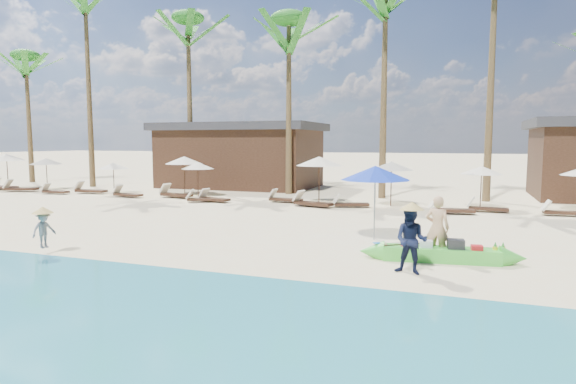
% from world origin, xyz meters
% --- Properties ---
extents(ground, '(240.00, 240.00, 0.00)m').
position_xyz_m(ground, '(0.00, 0.00, 0.00)').
color(ground, beige).
rests_on(ground, ground).
extents(wet_sand_strip, '(240.00, 4.50, 0.01)m').
position_xyz_m(wet_sand_strip, '(0.00, -5.00, 0.00)').
color(wet_sand_strip, tan).
rests_on(wet_sand_strip, ground).
extents(green_canoe, '(4.63, 0.99, 0.59)m').
position_xyz_m(green_canoe, '(5.76, 0.45, 0.20)').
color(green_canoe, green).
rests_on(green_canoe, ground).
extents(tourist, '(0.66, 0.49, 1.68)m').
position_xyz_m(tourist, '(5.65, 0.69, 0.84)').
color(tourist, tan).
rests_on(tourist, ground).
extents(vendor_green, '(0.85, 0.71, 1.58)m').
position_xyz_m(vendor_green, '(5.14, -1.03, 0.79)').
color(vendor_green, '#121832').
rests_on(vendor_green, ground).
extents(vendor_yellow, '(0.51, 0.72, 1.02)m').
position_xyz_m(vendor_yellow, '(-4.49, -2.41, 0.69)').
color(vendor_yellow, gray).
rests_on(vendor_yellow, ground).
extents(blue_umbrella, '(2.17, 2.17, 2.33)m').
position_xyz_m(blue_umbrella, '(3.67, 2.61, 2.11)').
color(blue_umbrella, '#99999E').
rests_on(blue_umbrella, ground).
extents(resort_parasol_0, '(2.23, 2.23, 2.29)m').
position_xyz_m(resort_parasol_0, '(-21.51, 10.79, 2.07)').
color(resort_parasol_0, '#3D2519').
rests_on(resort_parasol_0, ground).
extents(lounger_0_right, '(1.94, 0.63, 0.65)m').
position_xyz_m(lounger_0_right, '(-21.62, 10.50, 0.22)').
color(lounger_0_right, '#3D2519').
rests_on(lounger_0_right, ground).
extents(resort_parasol_1, '(1.96, 1.96, 2.02)m').
position_xyz_m(resort_parasol_1, '(-18.74, 11.30, 1.82)').
color(resort_parasol_1, '#3D2519').
rests_on(resort_parasol_1, ground).
extents(lounger_1_left, '(2.07, 1.25, 0.67)m').
position_xyz_m(lounger_1_left, '(-19.47, 9.85, 0.23)').
color(lounger_1_left, '#3D2519').
rests_on(lounger_1_left, ground).
extents(lounger_1_right, '(1.67, 0.62, 0.56)m').
position_xyz_m(lounger_1_right, '(-16.35, 9.50, 0.19)').
color(lounger_1_right, '#3D2519').
rests_on(lounger_1_right, ground).
extents(resort_parasol_2, '(1.79, 1.79, 1.84)m').
position_xyz_m(resort_parasol_2, '(-13.01, 10.69, 1.66)').
color(resort_parasol_2, '#3D2519').
rests_on(resort_parasol_2, ground).
extents(lounger_2_left, '(1.99, 0.80, 0.66)m').
position_xyz_m(lounger_2_left, '(-14.58, 10.40, 0.22)').
color(lounger_2_left, '#3D2519').
rests_on(lounger_2_left, ground).
extents(resort_parasol_3, '(2.17, 2.17, 2.24)m').
position_xyz_m(resort_parasol_3, '(-8.74, 11.54, 2.02)').
color(resort_parasol_3, '#3D2519').
rests_on(resort_parasol_3, ground).
extents(lounger_3_left, '(1.80, 0.66, 0.60)m').
position_xyz_m(lounger_3_left, '(-11.25, 9.56, 0.20)').
color(lounger_3_left, '#3D2519').
rests_on(lounger_3_left, ground).
extents(lounger_3_right, '(2.05, 0.94, 0.67)m').
position_xyz_m(lounger_3_right, '(-8.61, 10.27, 0.22)').
color(lounger_3_right, '#3D2519').
rests_on(lounger_3_right, ground).
extents(resort_parasol_4, '(1.87, 1.87, 1.93)m').
position_xyz_m(resort_parasol_4, '(-7.69, 11.24, 1.74)').
color(resort_parasol_4, '#3D2519').
rests_on(resort_parasol_4, ground).
extents(lounger_4_left, '(1.81, 0.90, 0.59)m').
position_xyz_m(lounger_4_left, '(-5.73, 9.36, 0.20)').
color(lounger_4_left, '#3D2519').
rests_on(lounger_4_left, ground).
extents(lounger_4_right, '(1.77, 1.02, 0.58)m').
position_xyz_m(lounger_4_right, '(-6.22, 9.05, 0.19)').
color(lounger_4_right, '#3D2519').
rests_on(lounger_4_right, ground).
extents(resort_parasol_5, '(2.28, 2.28, 2.35)m').
position_xyz_m(resort_parasol_5, '(-0.42, 10.53, 2.11)').
color(resort_parasol_5, '#3D2519').
rests_on(resort_parasol_5, ground).
extents(lounger_5_left, '(1.79, 0.66, 0.60)m').
position_xyz_m(lounger_5_left, '(-2.25, 10.38, 0.20)').
color(lounger_5_left, '#3D2519').
rests_on(lounger_5_left, ground).
extents(resort_parasol_6, '(2.08, 2.08, 2.14)m').
position_xyz_m(resort_parasol_6, '(3.07, 10.84, 1.93)').
color(resort_parasol_6, '#3D2519').
rests_on(resort_parasol_6, ground).
extents(lounger_6_left, '(2.05, 1.04, 0.67)m').
position_xyz_m(lounger_6_left, '(-0.46, 9.28, 0.22)').
color(lounger_6_left, '#3D2519').
rests_on(lounger_6_left, ground).
extents(lounger_6_right, '(1.77, 1.03, 0.57)m').
position_xyz_m(lounger_6_right, '(1.28, 9.71, 0.19)').
color(lounger_6_right, '#3D2519').
rests_on(lounger_6_right, ground).
extents(resort_parasol_7, '(1.90, 1.90, 1.96)m').
position_xyz_m(resort_parasol_7, '(7.08, 11.48, 1.77)').
color(resort_parasol_7, '#3D2519').
rests_on(resort_parasol_7, ground).
extents(lounger_7_left, '(1.96, 0.92, 0.64)m').
position_xyz_m(lounger_7_left, '(5.76, 9.08, 0.21)').
color(lounger_7_left, '#3D2519').
rests_on(lounger_7_left, ground).
extents(lounger_7_right, '(1.74, 0.59, 0.59)m').
position_xyz_m(lounger_7_right, '(7.24, 10.28, 0.20)').
color(lounger_7_right, '#3D2519').
rests_on(lounger_7_right, ground).
extents(lounger_8_left, '(1.72, 0.61, 0.57)m').
position_xyz_m(lounger_8_left, '(10.16, 10.11, 0.19)').
color(lounger_8_left, '#3D2519').
rests_on(lounger_8_left, ground).
extents(palm_0, '(2.08, 2.08, 9.90)m').
position_xyz_m(palm_0, '(-24.62, 15.48, 8.11)').
color(palm_0, brown).
rests_on(palm_0, ground).
extents(palm_1, '(2.08, 2.08, 13.60)m').
position_xyz_m(palm_1, '(-17.59, 14.06, 10.82)').
color(palm_1, brown).
rests_on(palm_1, ground).
extents(palm_2, '(2.08, 2.08, 11.33)m').
position_xyz_m(palm_2, '(-10.45, 15.08, 9.18)').
color(palm_2, brown).
rests_on(palm_2, ground).
extents(palm_3, '(2.08, 2.08, 10.52)m').
position_xyz_m(palm_3, '(-3.36, 14.27, 8.58)').
color(palm_3, brown).
rests_on(palm_3, ground).
extents(palm_4, '(2.08, 2.08, 11.70)m').
position_xyz_m(palm_4, '(2.15, 14.01, 9.45)').
color(palm_4, brown).
rests_on(palm_4, ground).
extents(pavilion_west, '(10.80, 6.60, 4.30)m').
position_xyz_m(pavilion_west, '(-8.00, 17.50, 2.19)').
color(pavilion_west, '#3D2519').
rests_on(pavilion_west, ground).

